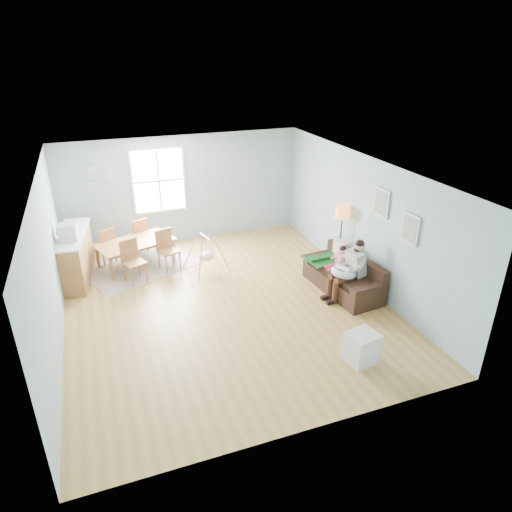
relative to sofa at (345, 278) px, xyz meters
name	(u,v)px	position (x,y,z in m)	size (l,w,h in m)	color
room	(221,185)	(-2.50, 0.31, 2.16)	(8.40, 9.40, 3.90)	#A77B3B
window	(159,181)	(-3.10, 3.77, 1.38)	(1.32, 0.08, 1.62)	silver
pictures	(395,215)	(0.46, -0.74, 1.58)	(0.05, 1.34, 0.74)	silver
wall_plates	(97,179)	(-4.51, 3.78, 1.56)	(0.67, 0.02, 0.66)	#96A6B4
sofa	(345,278)	(0.00, 0.00, 0.00)	(0.97, 1.92, 0.75)	black
green_throw	(326,258)	(-0.13, 0.61, 0.21)	(0.85, 0.69, 0.04)	#135324
beige_pillow	(340,250)	(0.14, 0.50, 0.41)	(0.12, 0.42, 0.42)	#BEAA91
father	(349,268)	(-0.09, -0.28, 0.38)	(0.88, 0.43, 1.22)	gray
nursing_pillow	(343,272)	(-0.23, -0.29, 0.32)	(0.50, 0.50, 0.14)	silver
infant	(343,268)	(-0.24, -0.26, 0.39)	(0.22, 0.34, 0.13)	silver
toddler	(338,260)	(-0.09, 0.17, 0.37)	(0.47, 0.24, 0.73)	silver
floor_lamp	(342,217)	(0.30, 0.78, 1.04)	(0.32, 0.32, 1.57)	black
storage_cube	(361,348)	(-0.97, -2.17, 0.00)	(0.54, 0.50, 0.52)	silver
rug	(138,265)	(-3.91, 2.66, -0.26)	(2.41, 1.83, 0.01)	gray
dining_table	(137,254)	(-3.91, 2.66, 0.03)	(1.69, 0.94, 0.59)	brown
chair_sw	(132,258)	(-4.07, 1.95, 0.26)	(0.54, 0.54, 0.93)	olive
chair_se	(167,247)	(-3.27, 2.29, 0.26)	(0.53, 0.53, 0.93)	olive
chair_nw	(106,244)	(-4.53, 3.04, 0.23)	(0.54, 0.54, 0.88)	olive
chair_ne	(139,234)	(-3.74, 3.38, 0.23)	(0.52, 0.52, 0.88)	olive
counter	(75,256)	(-5.20, 2.49, 0.27)	(0.81, 1.95, 1.06)	brown
monitor	(68,232)	(-5.24, 2.13, 0.96)	(0.39, 0.37, 0.33)	silver
baby_swing	(206,255)	(-2.47, 1.85, 0.11)	(0.98, 0.99, 0.85)	silver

